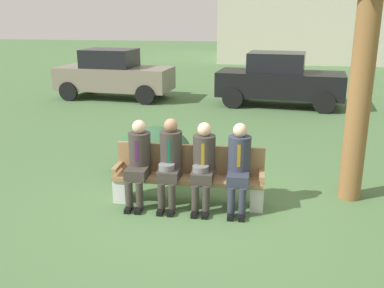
{
  "coord_description": "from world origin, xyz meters",
  "views": [
    {
      "loc": [
        0.95,
        -6.08,
        2.86
      ],
      "look_at": [
        -0.08,
        0.5,
        0.85
      ],
      "focal_mm": 40.78,
      "sensor_mm": 36.0,
      "label": 1
    }
  ],
  "objects_px": {
    "seated_man_centerleft": "(170,159)",
    "parked_car_near": "(114,74)",
    "shrub_near_bench": "(154,150)",
    "seated_man_rightmost": "(239,163)",
    "seated_man_centerright": "(203,162)",
    "park_bench": "(189,176)",
    "seated_man_leftmost": "(138,158)",
    "parked_car_far": "(279,80)"
  },
  "relations": [
    {
      "from": "park_bench",
      "to": "parked_car_far",
      "type": "distance_m",
      "value": 7.92
    },
    {
      "from": "park_bench",
      "to": "parked_car_near",
      "type": "relative_size",
      "value": 0.58
    },
    {
      "from": "seated_man_rightmost",
      "to": "parked_car_far",
      "type": "bearing_deg",
      "value": 83.76
    },
    {
      "from": "seated_man_leftmost",
      "to": "parked_car_far",
      "type": "xyz_separation_m",
      "value": [
        2.39,
        7.87,
        0.11
      ]
    },
    {
      "from": "seated_man_leftmost",
      "to": "parked_car_near",
      "type": "distance_m",
      "value": 8.87
    },
    {
      "from": "seated_man_centerright",
      "to": "seated_man_rightmost",
      "type": "height_order",
      "value": "seated_man_rightmost"
    },
    {
      "from": "seated_man_leftmost",
      "to": "seated_man_centerleft",
      "type": "distance_m",
      "value": 0.49
    },
    {
      "from": "seated_man_centerright",
      "to": "shrub_near_bench",
      "type": "bearing_deg",
      "value": 127.98
    },
    {
      "from": "parked_car_near",
      "to": "parked_car_far",
      "type": "relative_size",
      "value": 0.99
    },
    {
      "from": "parked_car_near",
      "to": "parked_car_far",
      "type": "height_order",
      "value": "same"
    },
    {
      "from": "seated_man_centerright",
      "to": "parked_car_far",
      "type": "bearing_deg",
      "value": 79.98
    },
    {
      "from": "park_bench",
      "to": "shrub_near_bench",
      "type": "bearing_deg",
      "value": 123.87
    },
    {
      "from": "seated_man_centerleft",
      "to": "shrub_near_bench",
      "type": "height_order",
      "value": "seated_man_centerleft"
    },
    {
      "from": "seated_man_leftmost",
      "to": "seated_man_centerright",
      "type": "relative_size",
      "value": 1.0
    },
    {
      "from": "seated_man_centerright",
      "to": "parked_car_far",
      "type": "xyz_separation_m",
      "value": [
        1.39,
        7.87,
        0.11
      ]
    },
    {
      "from": "park_bench",
      "to": "seated_man_centerright",
      "type": "xyz_separation_m",
      "value": [
        0.24,
        -0.13,
        0.29
      ]
    },
    {
      "from": "seated_man_leftmost",
      "to": "parked_car_near",
      "type": "bearing_deg",
      "value": 110.99
    },
    {
      "from": "seated_man_leftmost",
      "to": "parked_car_far",
      "type": "bearing_deg",
      "value": 73.1
    },
    {
      "from": "seated_man_centerleft",
      "to": "seated_man_centerright",
      "type": "relative_size",
      "value": 1.03
    },
    {
      "from": "shrub_near_bench",
      "to": "parked_car_near",
      "type": "distance_m",
      "value": 7.55
    },
    {
      "from": "seated_man_centerleft",
      "to": "parked_car_near",
      "type": "xyz_separation_m",
      "value": [
        -3.67,
        8.28,
        0.09
      ]
    },
    {
      "from": "seated_man_rightmost",
      "to": "parked_car_far",
      "type": "xyz_separation_m",
      "value": [
        0.86,
        7.87,
        0.1
      ]
    },
    {
      "from": "seated_man_leftmost",
      "to": "seated_man_rightmost",
      "type": "relative_size",
      "value": 0.99
    },
    {
      "from": "shrub_near_bench",
      "to": "park_bench",
      "type": "bearing_deg",
      "value": -56.13
    },
    {
      "from": "park_bench",
      "to": "shrub_near_bench",
      "type": "distance_m",
      "value": 1.53
    },
    {
      "from": "seated_man_leftmost",
      "to": "seated_man_centerright",
      "type": "xyz_separation_m",
      "value": [
        1.0,
        -0.01,
        -0.0
      ]
    },
    {
      "from": "seated_man_centerleft",
      "to": "shrub_near_bench",
      "type": "distance_m",
      "value": 1.55
    },
    {
      "from": "park_bench",
      "to": "seated_man_leftmost",
      "type": "xyz_separation_m",
      "value": [
        -0.76,
        -0.13,
        0.29
      ]
    },
    {
      "from": "seated_man_centerleft",
      "to": "seated_man_leftmost",
      "type": "bearing_deg",
      "value": 179.78
    },
    {
      "from": "seated_man_centerright",
      "to": "parked_car_near",
      "type": "distance_m",
      "value": 9.28
    },
    {
      "from": "park_bench",
      "to": "seated_man_centerleft",
      "type": "xyz_separation_m",
      "value": [
        -0.26,
        -0.13,
        0.31
      ]
    },
    {
      "from": "parked_car_far",
      "to": "parked_car_near",
      "type": "bearing_deg",
      "value": 175.76
    },
    {
      "from": "park_bench",
      "to": "seated_man_leftmost",
      "type": "bearing_deg",
      "value": -170.34
    },
    {
      "from": "seated_man_centerright",
      "to": "parked_car_near",
      "type": "relative_size",
      "value": 0.33
    },
    {
      "from": "park_bench",
      "to": "seated_man_centerright",
      "type": "relative_size",
      "value": 1.77
    },
    {
      "from": "shrub_near_bench",
      "to": "parked_car_far",
      "type": "distance_m",
      "value": 6.94
    },
    {
      "from": "seated_man_rightmost",
      "to": "parked_car_far",
      "type": "relative_size",
      "value": 0.32
    },
    {
      "from": "seated_man_centerleft",
      "to": "shrub_near_bench",
      "type": "relative_size",
      "value": 1.0
    },
    {
      "from": "parked_car_near",
      "to": "seated_man_leftmost",
      "type": "bearing_deg",
      "value": -69.01
    },
    {
      "from": "seated_man_centerright",
      "to": "seated_man_rightmost",
      "type": "relative_size",
      "value": 0.99
    },
    {
      "from": "seated_man_rightmost",
      "to": "seated_man_centerright",
      "type": "bearing_deg",
      "value": -179.28
    },
    {
      "from": "seated_man_centerright",
      "to": "seated_man_rightmost",
      "type": "xyz_separation_m",
      "value": [
        0.53,
        0.01,
        0.01
      ]
    }
  ]
}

